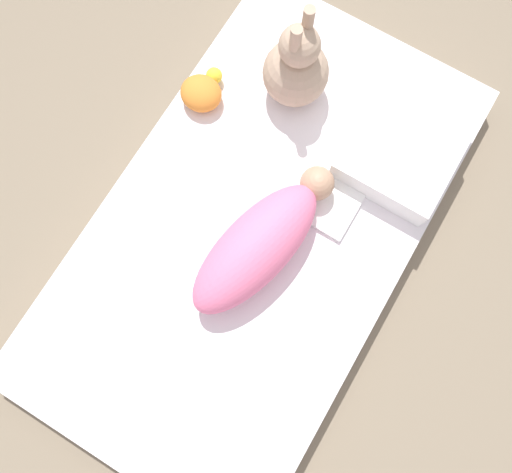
# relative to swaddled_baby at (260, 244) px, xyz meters

# --- Properties ---
(ground_plane) EXTENTS (12.00, 12.00, 0.00)m
(ground_plane) POSITION_rel_swaddled_baby_xyz_m (0.05, 0.04, -0.20)
(ground_plane) COLOR #7A6B56
(bed_mattress) EXTENTS (1.56, 0.88, 0.12)m
(bed_mattress) POSITION_rel_swaddled_baby_xyz_m (0.05, 0.04, -0.14)
(bed_mattress) COLOR white
(bed_mattress) RESTS_ON ground_plane
(burp_cloth) EXTENTS (0.16, 0.18, 0.02)m
(burp_cloth) POSITION_rel_swaddled_baby_xyz_m (0.22, -0.10, -0.07)
(burp_cloth) COLOR white
(burp_cloth) RESTS_ON bed_mattress
(swaddled_baby) EXTENTS (0.56, 0.28, 0.17)m
(swaddled_baby) POSITION_rel_swaddled_baby_xyz_m (0.00, 0.00, 0.00)
(swaddled_baby) COLOR pink
(swaddled_baby) RESTS_ON bed_mattress
(pillow) EXTENTS (0.35, 0.31, 0.10)m
(pillow) POSITION_rel_swaddled_baby_xyz_m (0.48, -0.22, -0.04)
(pillow) COLOR white
(pillow) RESTS_ON bed_mattress
(bunny_plush) EXTENTS (0.20, 0.20, 0.35)m
(bunny_plush) POSITION_rel_swaddled_baby_xyz_m (0.50, 0.17, 0.04)
(bunny_plush) COLOR tan
(bunny_plush) RESTS_ON bed_mattress
(turtle_plush) EXTENTS (0.16, 0.13, 0.08)m
(turtle_plush) POSITION_rel_swaddled_baby_xyz_m (0.33, 0.41, -0.04)
(turtle_plush) COLOR orange
(turtle_plush) RESTS_ON bed_mattress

